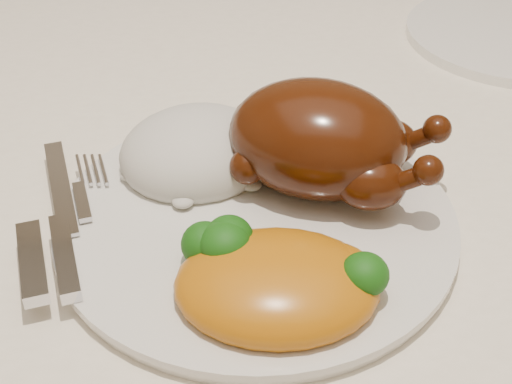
{
  "coord_description": "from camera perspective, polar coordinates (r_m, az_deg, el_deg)",
  "views": [
    {
      "loc": [
        -0.05,
        -0.53,
        1.09
      ],
      "look_at": [
        -0.05,
        -0.14,
        0.8
      ],
      "focal_mm": 50.0,
      "sensor_mm": 36.0,
      "label": 1
    }
  ],
  "objects": [
    {
      "name": "dining_table",
      "position": [
        0.68,
        4.21,
        -1.61
      ],
      "size": [
        1.6,
        0.9,
        0.76
      ],
      "color": "brown",
      "rests_on": "floor"
    },
    {
      "name": "tablecloth",
      "position": [
        0.64,
        4.51,
        3.52
      ],
      "size": [
        1.73,
        1.03,
        0.18
      ],
      "color": "white",
      "rests_on": "dining_table"
    },
    {
      "name": "dinner_plate",
      "position": [
        0.5,
        0.0,
        -2.37
      ],
      "size": [
        0.34,
        0.34,
        0.01
      ],
      "primitive_type": "cylinder",
      "rotation": [
        0.0,
        0.0,
        0.31
      ],
      "color": "silver",
      "rests_on": "tablecloth"
    },
    {
      "name": "roast_chicken",
      "position": [
        0.5,
        5.31,
        4.17
      ],
      "size": [
        0.17,
        0.13,
        0.08
      ],
      "rotation": [
        0.0,
        0.0,
        -0.31
      ],
      "color": "#411806",
      "rests_on": "dinner_plate"
    },
    {
      "name": "rice_mound",
      "position": [
        0.54,
        -4.74,
        3.13
      ],
      "size": [
        0.15,
        0.14,
        0.06
      ],
      "rotation": [
        0.0,
        0.0,
        0.39
      ],
      "color": "silver",
      "rests_on": "dinner_plate"
    },
    {
      "name": "mac_and_cheese",
      "position": [
        0.43,
        1.83,
        -6.93
      ],
      "size": [
        0.13,
        0.1,
        0.05
      ],
      "rotation": [
        0.0,
        0.0,
        -0.01
      ],
      "color": "orange",
      "rests_on": "dinner_plate"
    },
    {
      "name": "cutlery",
      "position": [
        0.49,
        -15.69,
        -3.23
      ],
      "size": [
        0.06,
        0.18,
        0.01
      ],
      "rotation": [
        0.0,
        0.0,
        0.31
      ],
      "color": "silver",
      "rests_on": "dinner_plate"
    }
  ]
}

